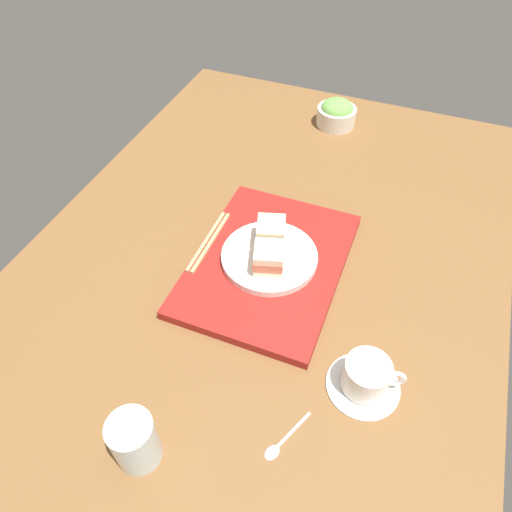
{
  "coord_description": "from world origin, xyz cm",
  "views": [
    {
      "loc": [
        68.32,
        23.79,
        75.86
      ],
      "look_at": [
        7.85,
        -0.07,
        5.0
      ],
      "focal_mm": 33.46,
      "sensor_mm": 36.0,
      "label": 1
    }
  ],
  "objects": [
    {
      "name": "sandwich_far",
      "position": [
        8.36,
        2.78,
        6.19
      ],
      "size": [
        7.84,
        7.54,
        5.03
      ],
      "color": "beige",
      "rests_on": "sandwich_plate"
    },
    {
      "name": "chopsticks_pair",
      "position": [
        5.49,
        -11.92,
        2.47
      ],
      "size": [
        18.68,
        1.95,
        0.7
      ],
      "color": "tan",
      "rests_on": "serving_tray"
    },
    {
      "name": "coffee_cup",
      "position": [
        25.22,
        26.71,
        3.08
      ],
      "size": [
        12.73,
        12.87,
        6.81
      ],
      "color": "white",
      "rests_on": "ground_plane"
    },
    {
      "name": "salad_bowl",
      "position": [
        -53.0,
        0.52,
        3.6
      ],
      "size": [
        11.03,
        11.03,
        7.65
      ],
      "color": "silver",
      "rests_on": "ground_plane"
    },
    {
      "name": "serving_tray",
      "position": [
        5.57,
        1.77,
        1.06
      ],
      "size": [
        40.58,
        29.95,
        2.12
      ],
      "primitive_type": "cube",
      "color": "maroon",
      "rests_on": "ground_plane"
    },
    {
      "name": "drinking_glass",
      "position": [
        49.27,
        -3.15,
        5.02
      ],
      "size": [
        7.02,
        7.02,
        10.04
      ],
      "primitive_type": "cylinder",
      "color": "silver",
      "rests_on": "ground_plane"
    },
    {
      "name": "teaspoon",
      "position": [
        40.21,
        16.55,
        0.35
      ],
      "size": [
        10.1,
        5.32,
        0.8
      ],
      "color": "silver",
      "rests_on": "ground_plane"
    },
    {
      "name": "sandwich_plate",
      "position": [
        5.26,
        1.89,
        2.9
      ],
      "size": [
        20.01,
        20.01,
        1.56
      ],
      "primitive_type": "cylinder",
      "color": "white",
      "rests_on": "serving_tray"
    },
    {
      "name": "ground_plane",
      "position": [
        0.0,
        0.0,
        -1.5
      ],
      "size": [
        140.0,
        100.0,
        3.0
      ],
      "primitive_type": "cube",
      "color": "brown"
    },
    {
      "name": "sandwich_near",
      "position": [
        2.16,
        1.0,
        6.55
      ],
      "size": [
        8.02,
        7.42,
        5.74
      ],
      "color": "beige",
      "rests_on": "sandwich_plate"
    }
  ]
}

